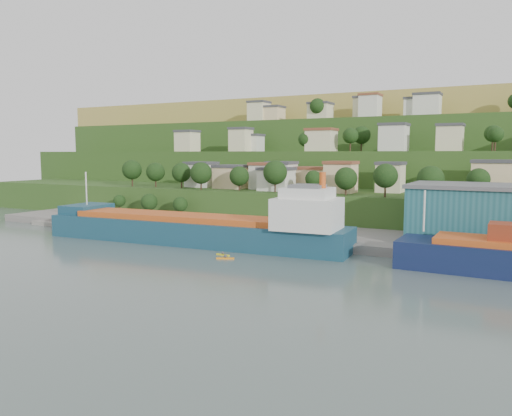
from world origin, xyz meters
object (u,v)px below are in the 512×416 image
Objects in this scene: cargo_ship_near at (200,231)px; warehouse at (485,214)px; kayak_orange at (225,258)px; caravan at (120,219)px.

warehouse is (60.00, 18.94, 5.29)m from cargo_ship_near.
cargo_ship_near reaches higher than kayak_orange.
cargo_ship_near is at bearing 116.56° from kayak_orange.
warehouse is 5.30× the size of caravan.
cargo_ship_near is 18.32m from kayak_orange.
warehouse is at bearing -13.31° from caravan.
warehouse is 95.72m from caravan.
cargo_ship_near is 2.46× the size of warehouse.
cargo_ship_near reaches higher than caravan.
caravan is at bearing -174.24° from warehouse.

